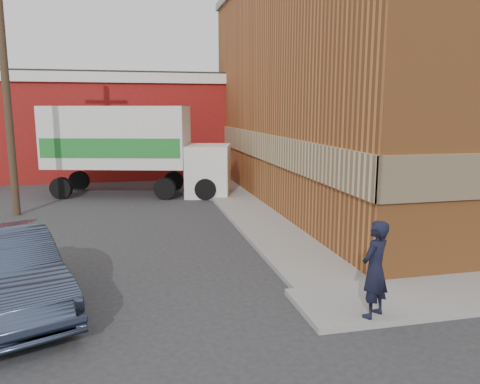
{
  "coord_description": "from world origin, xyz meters",
  "views": [
    {
      "loc": [
        -3.42,
        -8.58,
        3.75
      ],
      "look_at": [
        -0.67,
        3.29,
        1.56
      ],
      "focal_mm": 35.0,
      "sensor_mm": 36.0,
      "label": 1
    }
  ],
  "objects": [
    {
      "name": "ground",
      "position": [
        0.0,
        0.0,
        0.0
      ],
      "size": [
        90.0,
        90.0,
        0.0
      ],
      "primitive_type": "plane",
      "color": "#28282B",
      "rests_on": "ground"
    },
    {
      "name": "brick_building",
      "position": [
        8.5,
        9.0,
        4.68
      ],
      "size": [
        14.25,
        18.25,
        9.36
      ],
      "color": "#AB5E2C",
      "rests_on": "ground"
    },
    {
      "name": "sidewalk_west",
      "position": [
        0.6,
        9.0,
        0.06
      ],
      "size": [
        1.8,
        18.0,
        0.12
      ],
      "primitive_type": "cube",
      "color": "gray",
      "rests_on": "ground"
    },
    {
      "name": "warehouse",
      "position": [
        -6.0,
        20.0,
        2.81
      ],
      "size": [
        16.3,
        8.3,
        5.6
      ],
      "color": "maroon",
      "rests_on": "ground"
    },
    {
      "name": "utility_pole",
      "position": [
        -7.5,
        9.0,
        4.75
      ],
      "size": [
        2.0,
        0.26,
        9.0
      ],
      "color": "#453522",
      "rests_on": "ground"
    },
    {
      "name": "man",
      "position": [
        0.62,
        -1.55,
        0.99
      ],
      "size": [
        0.76,
        0.69,
        1.74
      ],
      "primitive_type": "imported",
      "rotation": [
        0.0,
        0.0,
        3.71
      ],
      "color": "black",
      "rests_on": "sidewalk_south"
    },
    {
      "name": "sedan",
      "position": [
        -5.8,
        0.5,
        0.75
      ],
      "size": [
        3.2,
        4.81,
        1.5
      ],
      "primitive_type": "imported",
      "rotation": [
        0.0,
        0.0,
        0.39
      ],
      "color": "#2F384E",
      "rests_on": "ground"
    },
    {
      "name": "box_truck",
      "position": [
        -3.28,
        12.08,
        2.21
      ],
      "size": [
        8.1,
        4.25,
        3.84
      ],
      "rotation": [
        0.0,
        0.0,
        -0.27
      ],
      "color": "white",
      "rests_on": "ground"
    }
  ]
}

